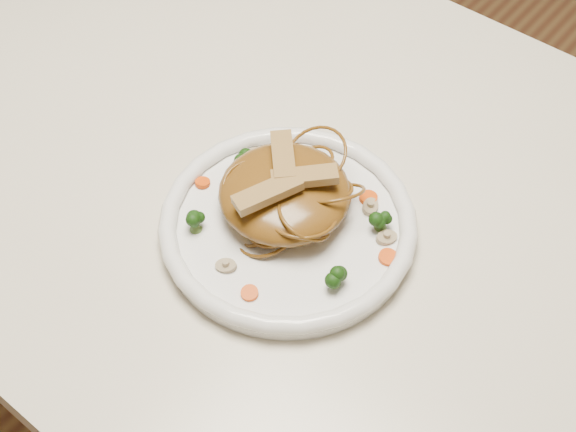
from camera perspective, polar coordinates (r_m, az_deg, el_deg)
The scene contains 20 objects.
ground at distance 1.60m, azimuth -0.69°, elevation -14.47°, with size 4.00×4.00×0.00m, color #522F1C.
table at distance 1.04m, azimuth -1.03°, elevation 0.27°, with size 1.20×0.80×0.75m.
plate at distance 0.89m, azimuth 0.00°, elevation -0.88°, with size 0.28×0.28×0.02m, color white.
noodle_mound at distance 0.88m, azimuth -0.24°, elevation 1.66°, with size 0.15×0.15×0.05m, color brown.
chicken_a at distance 0.85m, azimuth 1.19°, elevation 2.77°, with size 0.07×0.02×0.01m, color #A9884F.
chicken_b at distance 0.87m, azimuth -0.35°, elevation 4.24°, with size 0.07×0.02×0.01m, color #A9884F.
chicken_c at distance 0.84m, azimuth -1.44°, elevation 1.65°, with size 0.07×0.02×0.01m, color #A9884F.
broccoli_0 at distance 0.88m, azimuth 6.61°, elevation -0.22°, with size 0.02×0.02×0.03m, color #13390B, non-canonical shape.
broccoli_1 at distance 0.93m, azimuth -2.95°, elevation 3.69°, with size 0.02×0.02×0.03m, color #13390B, non-canonical shape.
broccoli_2 at distance 0.88m, azimuth -6.59°, elevation -0.39°, with size 0.02×0.02×0.03m, color #13390B, non-canonical shape.
broccoli_3 at distance 0.83m, azimuth 3.32°, elevation -4.14°, with size 0.03×0.03×0.03m, color #13390B, non-canonical shape.
carrot_0 at distance 0.91m, azimuth 5.69°, elevation 1.29°, with size 0.02×0.02×0.01m, color #EC3D08.
carrot_1 at distance 0.93m, azimuth -6.05°, elevation 2.36°, with size 0.02×0.02×0.01m, color #EC3D08.
carrot_2 at distance 0.86m, azimuth 7.07°, elevation -2.90°, with size 0.02×0.02×0.01m, color #EC3D08.
carrot_3 at distance 0.95m, azimuth 0.79°, elevation 4.19°, with size 0.02×0.02×0.01m, color #EC3D08.
carrot_4 at distance 0.83m, azimuth -2.73°, elevation -5.45°, with size 0.02×0.02×0.01m, color #EC3D08.
mushroom_0 at distance 0.85m, azimuth -4.39°, elevation -3.52°, with size 0.02×0.02×0.01m, color tan.
mushroom_1 at distance 0.88m, azimuth 6.96°, elevation -1.52°, with size 0.02×0.02×0.01m, color tan.
mushroom_2 at distance 0.95m, azimuth -2.17°, elevation 4.28°, with size 0.03×0.03×0.01m, color tan.
mushroom_3 at distance 0.90m, azimuth 5.82°, elevation 0.65°, with size 0.02×0.02×0.01m, color tan.
Camera 1 is at (0.43, -0.50, 1.46)m, focal length 50.42 mm.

